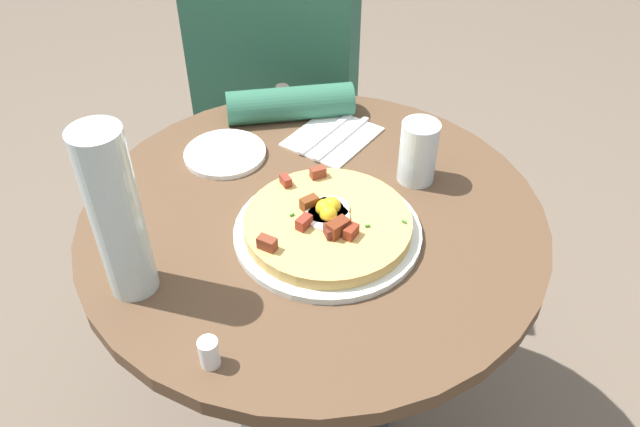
# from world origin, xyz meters

# --- Properties ---
(dining_table) EXTENTS (0.80, 0.80, 0.71)m
(dining_table) POSITION_xyz_m (0.00, 0.00, 0.54)
(dining_table) COLOR brown
(dining_table) RESTS_ON ground_plane
(person_seated) EXTENTS (0.41, 0.48, 1.14)m
(person_seated) POSITION_xyz_m (0.19, -0.55, 0.51)
(person_seated) COLOR #2D2D33
(person_seated) RESTS_ON ground_plane
(pizza_plate) EXTENTS (0.31, 0.31, 0.01)m
(pizza_plate) POSITION_xyz_m (-0.03, 0.05, 0.72)
(pizza_plate) COLOR silver
(pizza_plate) RESTS_ON dining_table
(breakfast_pizza) EXTENTS (0.28, 0.28, 0.05)m
(breakfast_pizza) POSITION_xyz_m (-0.03, 0.05, 0.74)
(breakfast_pizza) COLOR #D9AD5C
(breakfast_pizza) RESTS_ON pizza_plate
(bread_plate) EXTENTS (0.16, 0.16, 0.01)m
(bread_plate) POSITION_xyz_m (0.19, -0.13, 0.72)
(bread_plate) COLOR white
(bread_plate) RESTS_ON dining_table
(napkin) EXTENTS (0.20, 0.21, 0.00)m
(napkin) POSITION_xyz_m (-0.00, -0.23, 0.71)
(napkin) COLOR white
(napkin) RESTS_ON dining_table
(fork) EXTENTS (0.09, 0.17, 0.00)m
(fork) POSITION_xyz_m (0.01, -0.24, 0.72)
(fork) COLOR silver
(fork) RESTS_ON napkin
(knife) EXTENTS (0.09, 0.17, 0.00)m
(knife) POSITION_xyz_m (-0.02, -0.22, 0.72)
(knife) COLOR silver
(knife) RESTS_ON napkin
(water_glass) EXTENTS (0.07, 0.07, 0.12)m
(water_glass) POSITION_xyz_m (-0.17, -0.12, 0.77)
(water_glass) COLOR silver
(water_glass) RESTS_ON dining_table
(water_bottle) EXTENTS (0.07, 0.07, 0.28)m
(water_bottle) POSITION_xyz_m (0.24, 0.21, 0.85)
(water_bottle) COLOR silver
(water_bottle) RESTS_ON dining_table
(salt_shaker) EXTENTS (0.03, 0.03, 0.05)m
(salt_shaker) POSITION_xyz_m (0.08, 0.33, 0.73)
(salt_shaker) COLOR white
(salt_shaker) RESTS_ON dining_table
(pepper_shaker) EXTENTS (0.03, 0.03, 0.05)m
(pepper_shaker) POSITION_xyz_m (0.12, -0.33, 0.74)
(pepper_shaker) COLOR #3F3833
(pepper_shaker) RESTS_ON dining_table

